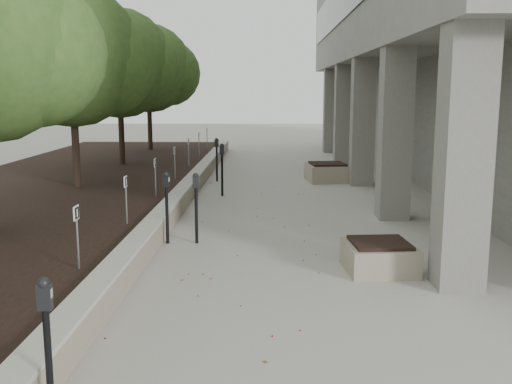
# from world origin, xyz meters

# --- Properties ---
(ground) EXTENTS (90.00, 90.00, 0.00)m
(ground) POSITION_xyz_m (0.00, 0.00, 0.00)
(ground) COLOR #A8A39A
(ground) RESTS_ON ground
(retaining_wall) EXTENTS (0.39, 26.00, 0.50)m
(retaining_wall) POSITION_xyz_m (-1.82, 9.00, 0.25)
(retaining_wall) COLOR gray
(retaining_wall) RESTS_ON ground
(planting_bed) EXTENTS (7.00, 26.00, 0.40)m
(planting_bed) POSITION_xyz_m (-5.50, 9.00, 0.20)
(planting_bed) COLOR black
(planting_bed) RESTS_ON ground
(crabapple_tree_3) EXTENTS (4.60, 4.00, 5.44)m
(crabapple_tree_3) POSITION_xyz_m (-4.80, 8.00, 3.12)
(crabapple_tree_3) COLOR #30521F
(crabapple_tree_3) RESTS_ON planting_bed
(crabapple_tree_4) EXTENTS (4.60, 4.00, 5.44)m
(crabapple_tree_4) POSITION_xyz_m (-4.80, 13.00, 3.12)
(crabapple_tree_4) COLOR #30521F
(crabapple_tree_4) RESTS_ON planting_bed
(crabapple_tree_5) EXTENTS (4.60, 4.00, 5.44)m
(crabapple_tree_5) POSITION_xyz_m (-4.80, 18.00, 3.12)
(crabapple_tree_5) COLOR #30521F
(crabapple_tree_5) RESTS_ON planting_bed
(parking_sign_2) EXTENTS (0.04, 0.22, 0.96)m
(parking_sign_2) POSITION_xyz_m (-2.35, 0.50, 0.88)
(parking_sign_2) COLOR black
(parking_sign_2) RESTS_ON planting_bed
(parking_sign_3) EXTENTS (0.04, 0.22, 0.96)m
(parking_sign_3) POSITION_xyz_m (-2.35, 3.50, 0.88)
(parking_sign_3) COLOR black
(parking_sign_3) RESTS_ON planting_bed
(parking_sign_4) EXTENTS (0.04, 0.22, 0.96)m
(parking_sign_4) POSITION_xyz_m (-2.35, 6.50, 0.88)
(parking_sign_4) COLOR black
(parking_sign_4) RESTS_ON planting_bed
(parking_sign_5) EXTENTS (0.04, 0.22, 0.96)m
(parking_sign_5) POSITION_xyz_m (-2.35, 9.50, 0.88)
(parking_sign_5) COLOR black
(parking_sign_5) RESTS_ON planting_bed
(parking_sign_6) EXTENTS (0.04, 0.22, 0.96)m
(parking_sign_6) POSITION_xyz_m (-2.35, 12.50, 0.88)
(parking_sign_6) COLOR black
(parking_sign_6) RESTS_ON planting_bed
(parking_sign_7) EXTENTS (0.04, 0.22, 0.96)m
(parking_sign_7) POSITION_xyz_m (-2.35, 15.50, 0.88)
(parking_sign_7) COLOR black
(parking_sign_7) RESTS_ON planting_bed
(parking_sign_8) EXTENTS (0.04, 0.22, 0.96)m
(parking_sign_8) POSITION_xyz_m (-2.35, 18.50, 0.88)
(parking_sign_8) COLOR black
(parking_sign_8) RESTS_ON planting_bed
(parking_meter_1) EXTENTS (0.15, 0.11, 1.43)m
(parking_meter_1) POSITION_xyz_m (-1.47, -3.03, 0.71)
(parking_meter_1) COLOR black
(parking_meter_1) RESTS_ON ground
(parking_meter_2) EXTENTS (0.16, 0.13, 1.44)m
(parking_meter_2) POSITION_xyz_m (-1.55, 3.51, 0.72)
(parking_meter_2) COLOR black
(parking_meter_2) RESTS_ON ground
(parking_meter_3) EXTENTS (0.16, 0.13, 1.42)m
(parking_meter_3) POSITION_xyz_m (-0.97, 3.54, 0.71)
(parking_meter_3) COLOR black
(parking_meter_3) RESTS_ON ground
(parking_meter_4) EXTENTS (0.16, 0.12, 1.52)m
(parking_meter_4) POSITION_xyz_m (-0.89, 8.88, 0.76)
(parking_meter_4) COLOR black
(parking_meter_4) RESTS_ON ground
(parking_meter_5) EXTENTS (0.16, 0.14, 1.45)m
(parking_meter_5) POSITION_xyz_m (-1.29, 11.62, 0.73)
(parking_meter_5) COLOR black
(parking_meter_5) RESTS_ON ground
(planter_front) EXTENTS (1.21, 1.21, 0.52)m
(planter_front) POSITION_xyz_m (2.34, 1.78, 0.26)
(planter_front) COLOR gray
(planter_front) RESTS_ON ground
(planter_back) EXTENTS (1.49, 1.49, 0.62)m
(planter_back) POSITION_xyz_m (2.39, 11.75, 0.31)
(planter_back) COLOR gray
(planter_back) RESTS_ON ground
(berry_scatter) EXTENTS (3.30, 14.10, 0.02)m
(berry_scatter) POSITION_xyz_m (-0.10, 5.00, 0.01)
(berry_scatter) COLOR maroon
(berry_scatter) RESTS_ON ground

